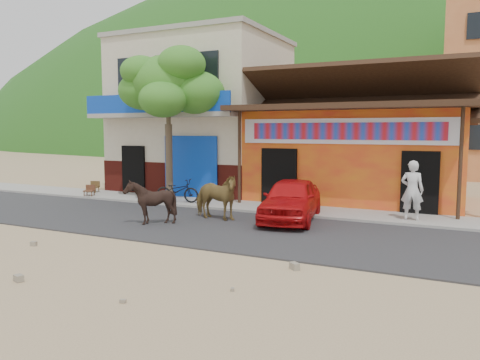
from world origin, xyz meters
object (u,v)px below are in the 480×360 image
object	(u,v)px
red_car	(291,199)
cow_dark	(150,202)
scooter	(177,191)
tree	(169,124)
cow_tan	(215,197)
cafe_chair_right	(93,182)
pedestrian	(412,190)
cafe_chair_left	(89,186)

from	to	relation	value
red_car	cow_dark	bearing A→B (deg)	-155.47
red_car	scooter	size ratio (longest dim) A/B	2.28
tree	red_car	world-z (taller)	tree
tree	cow_tan	xyz separation A→B (m)	(3.43, -2.42, -2.34)
tree	cow_dark	distance (m)	5.02
red_car	cafe_chair_right	size ratio (longest dim) A/B	4.30
tree	red_car	xyz separation A→B (m)	(5.63, -1.46, -2.41)
pedestrian	cafe_chair_left	bearing A→B (deg)	1.37
cow_dark	red_car	bearing A→B (deg)	126.28
pedestrian	cafe_chair_left	size ratio (longest dim) A/B	2.17
tree	cafe_chair_left	bearing A→B (deg)	-172.41
pedestrian	red_car	bearing A→B (deg)	20.52
cow_dark	red_car	world-z (taller)	cow_dark
cafe_chair_right	cafe_chair_left	bearing A→B (deg)	-73.03
scooter	pedestrian	xyz separation A→B (m)	(8.50, 0.19, 0.47)
cow_dark	tree	bearing A→B (deg)	-150.76
cow_tan	red_car	distance (m)	2.41
cow_tan	cafe_chair_right	world-z (taller)	cow_tan
tree	cow_tan	distance (m)	4.81
cow_dark	red_car	xyz separation A→B (m)	(3.62, 2.46, -0.01)
pedestrian	scooter	bearing A→B (deg)	1.12
cow_tan	cafe_chair_left	world-z (taller)	cow_tan
cow_dark	cafe_chair_left	bearing A→B (deg)	-118.61
cow_dark	cafe_chair_right	size ratio (longest dim) A/B	1.49
scooter	cow_dark	bearing A→B (deg)	-169.12
cow_tan	red_car	bearing A→B (deg)	-60.78
cafe_chair_left	cafe_chair_right	bearing A→B (deg)	101.17
cow_dark	red_car	distance (m)	4.38
cow_tan	red_car	size ratio (longest dim) A/B	0.44
cow_tan	red_car	world-z (taller)	cow_tan
cow_dark	cafe_chair_left	xyz separation A→B (m)	(-5.76, 3.42, -0.18)
cow_dark	cow_tan	bearing A→B (deg)	138.75
tree	pedestrian	size ratio (longest dim) A/B	3.24
tree	scooter	xyz separation A→B (m)	(0.60, -0.34, -2.55)
scooter	red_car	bearing A→B (deg)	-113.18
red_car	tree	bearing A→B (deg)	155.79
red_car	scooter	distance (m)	5.16
tree	cafe_chair_right	world-z (taller)	tree
cow_tan	cow_dark	bearing A→B (deg)	142.36
tree	cafe_chair_left	xyz separation A→B (m)	(-3.75, -0.50, -2.57)
tree	scooter	size ratio (longest dim) A/B	3.48
tree	cafe_chair_left	size ratio (longest dim) A/B	7.03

